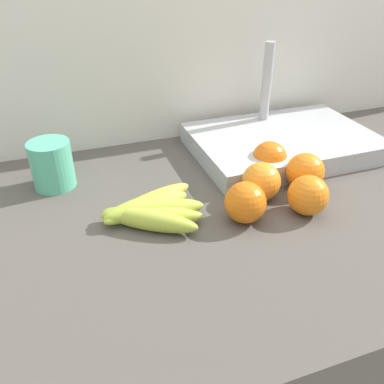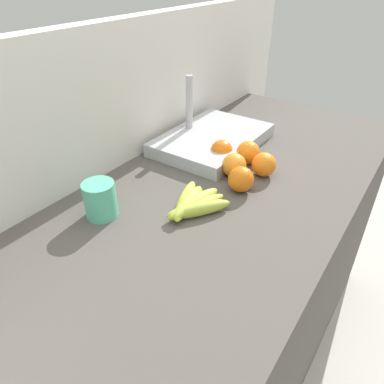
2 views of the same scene
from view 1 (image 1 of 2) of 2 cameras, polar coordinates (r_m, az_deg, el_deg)
name	(u,v)px [view 1 (image 1 of 2)]	position (r m, az deg, el deg)	size (l,w,h in m)	color
counter	(164,373)	(1.04, -3.94, -24.23)	(1.93, 0.69, 0.88)	#514C47
wall_back	(124,213)	(1.15, -9.54, -2.99)	(2.33, 0.06, 1.30)	silver
banana_bunch	(149,211)	(0.72, -6.05, -2.67)	(0.19, 0.17, 0.04)	#ACBD3F
orange_right	(305,172)	(0.83, 15.71, 2.77)	(0.08, 0.08, 0.08)	orange
orange_back_left	(245,203)	(0.71, 7.54, -1.49)	(0.07, 0.07, 0.07)	orange
orange_far_right	(308,195)	(0.76, 16.09, -0.46)	(0.07, 0.07, 0.07)	orange
orange_back_right	(261,182)	(0.78, 9.75, 1.46)	(0.07, 0.07, 0.07)	orange
orange_front	(269,159)	(0.87, 10.89, 4.67)	(0.07, 0.07, 0.07)	orange
sink_basin	(282,141)	(0.98, 12.63, 7.00)	(0.42, 0.29, 0.23)	#B7BABF
mug	(52,165)	(0.85, -19.20, 3.67)	(0.08, 0.08, 0.10)	#56BF99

